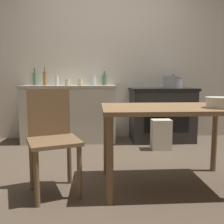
{
  "coord_description": "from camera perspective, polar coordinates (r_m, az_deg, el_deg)",
  "views": [
    {
      "loc": [
        -0.19,
        -2.55,
        0.95
      ],
      "look_at": [
        0.0,
        0.45,
        0.56
      ],
      "focal_mm": 40.0,
      "sensor_mm": 36.0,
      "label": 1
    }
  ],
  "objects": [
    {
      "name": "counter_cabinet",
      "position": [
        3.91,
        -9.7,
        -0.33
      ],
      "size": [
        1.43,
        0.51,
        0.87
      ],
      "color": "beige",
      "rests_on": "ground_plane"
    },
    {
      "name": "bottle_left",
      "position": [
        4.01,
        -15.08,
        7.47
      ],
      "size": [
        0.06,
        0.06,
        0.28
      ],
      "color": "olive",
      "rests_on": "counter_cabinet"
    },
    {
      "name": "chair",
      "position": [
        2.17,
        -13.51,
        -5.42
      ],
      "size": [
        0.51,
        0.51,
        0.88
      ],
      "rotation": [
        0.0,
        0.0,
        0.35
      ],
      "color": "brown",
      "rests_on": "ground_plane"
    },
    {
      "name": "cup_center_right",
      "position": [
        3.83,
        -7.29,
        6.76
      ],
      "size": [
        0.08,
        0.08,
        0.1
      ],
      "primitive_type": "cylinder",
      "color": "beige",
      "rests_on": "counter_cabinet"
    },
    {
      "name": "bottle_center_left",
      "position": [
        4.02,
        -4.16,
        7.11
      ],
      "size": [
        0.07,
        0.07,
        0.18
      ],
      "color": "silver",
      "rests_on": "counter_cabinet"
    },
    {
      "name": "bottle_mid_left",
      "position": [
        3.98,
        -12.52,
        6.97
      ],
      "size": [
        0.06,
        0.06,
        0.18
      ],
      "color": "silver",
      "rests_on": "counter_cabinet"
    },
    {
      "name": "flour_sack",
      "position": [
        3.5,
        11.14,
        -5.06
      ],
      "size": [
        0.26,
        0.18,
        0.41
      ],
      "primitive_type": "cube",
      "color": "beige",
      "rests_on": "ground_plane"
    },
    {
      "name": "ground_plane",
      "position": [
        2.72,
        0.61,
        -13.08
      ],
      "size": [
        14.0,
        14.0,
        0.0
      ],
      "primitive_type": "plane",
      "color": "brown"
    },
    {
      "name": "bottle_center",
      "position": [
        4.15,
        -17.16,
        7.31
      ],
      "size": [
        0.06,
        0.06,
        0.27
      ],
      "color": "#517F5B",
      "rests_on": "counter_cabinet"
    },
    {
      "name": "stock_pot",
      "position": [
        3.93,
        13.77,
        6.66
      ],
      "size": [
        0.29,
        0.29,
        0.21
      ],
      "color": "#A8A8AD",
      "rests_on": "stove"
    },
    {
      "name": "work_table",
      "position": [
        2.26,
        13.41,
        -1.12
      ],
      "size": [
        1.22,
        0.74,
        0.72
      ],
      "color": "olive",
      "rests_on": "ground_plane"
    },
    {
      "name": "bottle_far_left",
      "position": [
        4.04,
        -1.71,
        7.4
      ],
      "size": [
        0.07,
        0.07,
        0.22
      ],
      "color": "#517F5B",
      "rests_on": "counter_cabinet"
    },
    {
      "name": "wall_back",
      "position": [
        4.15,
        -1.0,
        11.85
      ],
      "size": [
        8.0,
        0.07,
        2.55
      ],
      "color": "beige",
      "rests_on": "ground_plane"
    },
    {
      "name": "stove",
      "position": [
        3.98,
        11.27,
        -0.52
      ],
      "size": [
        0.99,
        0.6,
        0.82
      ],
      "color": "#2D2B28",
      "rests_on": "ground_plane"
    },
    {
      "name": "mixing_bowl_large",
      "position": [
        2.25,
        23.52,
        2.12
      ],
      "size": [
        0.24,
        0.24,
        0.09
      ],
      "color": "silver",
      "rests_on": "work_table"
    },
    {
      "name": "cup_mid_right",
      "position": [
        3.79,
        -10.14,
        6.68
      ],
      "size": [
        0.07,
        0.07,
        0.09
      ],
      "primitive_type": "cylinder",
      "color": "beige",
      "rests_on": "counter_cabinet"
    }
  ]
}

